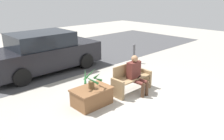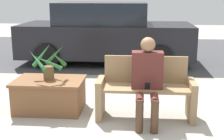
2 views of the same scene
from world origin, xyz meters
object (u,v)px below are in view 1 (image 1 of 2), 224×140
(person_seated, at_px, (136,73))
(bench, at_px, (131,79))
(planter_box, at_px, (92,96))
(bollard_post, at_px, (134,53))
(potted_plant, at_px, (92,80))
(parked_car, at_px, (44,53))

(person_seated, bearing_deg, bench, 95.10)
(planter_box, xyz_separation_m, bollard_post, (3.90, 1.79, 0.19))
(bench, xyz_separation_m, planter_box, (-1.48, 0.15, -0.15))
(bench, height_order, person_seated, person_seated)
(potted_plant, distance_m, bollard_post, 4.30)
(person_seated, bearing_deg, potted_plant, 168.29)
(bollard_post, bearing_deg, person_seated, -138.58)
(potted_plant, bearing_deg, bench, -5.09)
(bench, bearing_deg, bollard_post, 38.76)
(potted_plant, distance_m, parked_car, 3.64)
(person_seated, distance_m, bollard_post, 3.21)
(bench, relative_size, parked_car, 0.32)
(potted_plant, height_order, parked_car, parked_car)
(planter_box, bearing_deg, parked_car, 82.15)
(planter_box, relative_size, potted_plant, 1.88)
(planter_box, bearing_deg, bench, -5.68)
(bench, xyz_separation_m, bollard_post, (2.42, 1.94, 0.04))
(parked_car, bearing_deg, planter_box, -97.85)
(parked_car, xyz_separation_m, bollard_post, (3.40, -1.79, -0.31))
(parked_car, height_order, bollard_post, parked_car)
(potted_plant, xyz_separation_m, parked_car, (0.49, 3.60, 0.01))
(person_seated, distance_m, potted_plant, 1.52)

